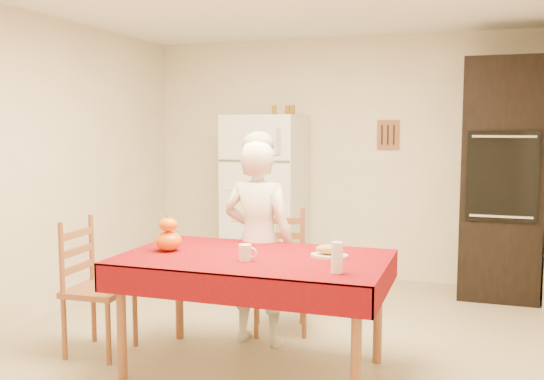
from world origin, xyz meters
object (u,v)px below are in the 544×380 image
at_px(pumpkin_lower, 168,241).
at_px(dining_table, 254,266).
at_px(coffee_mug, 245,252).
at_px(chair_far, 280,265).
at_px(chair_left, 91,281).
at_px(wine_glass, 337,258).
at_px(seated_woman, 259,243).
at_px(bread_plate, 329,256).
at_px(refrigerator, 265,198).
at_px(oven_cabinet, 501,179).

bearing_deg(pumpkin_lower, dining_table, 2.91).
bearing_deg(pumpkin_lower, coffee_mug, -10.63).
relative_size(chair_far, chair_left, 1.00).
xyz_separation_m(dining_table, wine_glass, (0.60, -0.27, 0.16)).
distance_m(coffee_mug, pumpkin_lower, 0.60).
bearing_deg(chair_left, dining_table, -89.96).
xyz_separation_m(seated_woman, bread_plate, (0.62, -0.38, 0.02)).
bearing_deg(wine_glass, chair_far, 121.89).
distance_m(dining_table, wine_glass, 0.68).
relative_size(seated_woman, pumpkin_lower, 8.56).
distance_m(refrigerator, bread_plate, 2.50).
distance_m(chair_left, coffee_mug, 1.23).
height_order(chair_far, wine_glass, chair_far).
height_order(refrigerator, dining_table, refrigerator).
relative_size(chair_left, wine_glass, 5.40).
bearing_deg(refrigerator, oven_cabinet, 1.18).
distance_m(seated_woman, pumpkin_lower, 0.70).
distance_m(chair_left, pumpkin_lower, 0.68).
bearing_deg(seated_woman, wine_glass, 139.21).
height_order(oven_cabinet, pumpkin_lower, oven_cabinet).
xyz_separation_m(chair_far, bread_plate, (0.56, -0.73, 0.26)).
bearing_deg(refrigerator, chair_left, -101.24).
distance_m(seated_woman, wine_glass, 1.08).
bearing_deg(seated_woman, bread_plate, 153.15).
height_order(refrigerator, seated_woman, refrigerator).
relative_size(chair_left, coffee_mug, 9.50).
xyz_separation_m(dining_table, chair_far, (-0.10, 0.85, -0.18)).
bearing_deg(chair_far, coffee_mug, -103.09).
xyz_separation_m(chair_left, seated_woman, (1.05, 0.55, 0.24)).
height_order(chair_far, coffee_mug, chair_far).
relative_size(oven_cabinet, wine_glass, 12.50).
bearing_deg(pumpkin_lower, seated_woman, 49.94).
distance_m(oven_cabinet, wine_glass, 2.81).
xyz_separation_m(coffee_mug, pumpkin_lower, (-0.59, 0.11, 0.02)).
bearing_deg(chair_left, pumpkin_lower, -90.44).
xyz_separation_m(oven_cabinet, bread_plate, (-1.09, -2.24, -0.33)).
bearing_deg(dining_table, pumpkin_lower, -177.09).
distance_m(chair_far, wine_glass, 1.36).
relative_size(refrigerator, bread_plate, 7.08).
bearing_deg(seated_woman, pumpkin_lower, 55.00).
xyz_separation_m(dining_table, chair_left, (-1.19, -0.05, -0.18)).
relative_size(refrigerator, coffee_mug, 17.00).
distance_m(chair_left, wine_glass, 1.84).
distance_m(seated_woman, coffee_mug, 0.66).
height_order(oven_cabinet, chair_far, oven_cabinet).
relative_size(seated_woman, wine_glass, 8.49).
bearing_deg(chair_far, bread_plate, -70.77).
height_order(chair_far, seated_woman, seated_woman).
xyz_separation_m(oven_cabinet, wine_glass, (-0.95, -2.63, -0.25)).
height_order(chair_left, bread_plate, chair_left).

